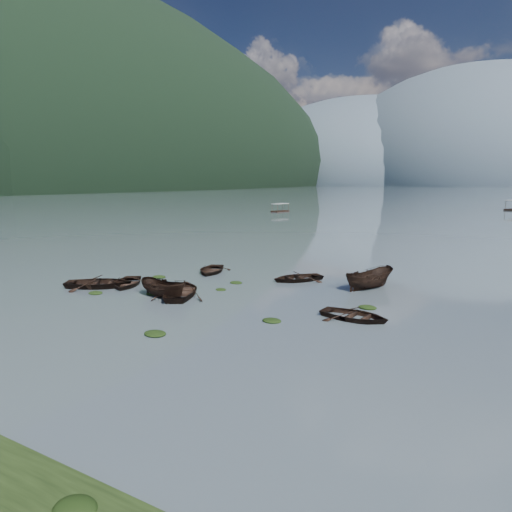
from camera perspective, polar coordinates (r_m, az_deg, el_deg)
The scene contains 20 objects.
ground_plane at distance 26.28m, azimuth -13.34°, elevation -8.02°, with size 2400.00×2400.00×0.00m, color #4F5B63.
haze_mtn_a at distance 959.13m, azimuth 13.37°, elevation 8.67°, with size 520.00×520.00×280.00m, color #475666.
haze_mtn_b at distance 921.40m, azimuth 25.47°, elevation 8.00°, with size 520.00×520.00×340.00m, color #475666.
rowboat_0 at distance 35.52m, azimuth -15.86°, elevation -3.58°, with size 2.90×4.07×0.84m, color black.
rowboat_1 at distance 35.67m, azimuth -19.00°, elevation -3.68°, with size 3.46×4.84×1.00m, color black.
rowboat_2 at distance 31.38m, azimuth -11.40°, elevation -5.10°, with size 1.50×3.98×1.54m, color black.
rowboat_3 at distance 31.76m, azimuth -9.33°, elevation -4.86°, with size 3.49×4.89×1.01m, color black.
rowboat_4 at distance 26.65m, azimuth 12.19°, elevation -7.73°, with size 2.81×3.93×0.81m, color black.
rowboat_6 at distance 39.20m, azimuth -5.61°, elevation -2.06°, with size 2.91×4.07×0.84m, color black.
rowboat_7 at distance 36.02m, azimuth 5.18°, elevation -3.08°, with size 2.95×4.13×0.86m, color black.
rowboat_8 at distance 34.24m, azimuth 13.94°, elevation -3.97°, with size 1.67×4.44×1.71m, color black.
weed_clump_0 at distance 33.67m, azimuth -19.42°, elevation -4.46°, with size 1.05×0.86×0.23m, color black.
weed_clump_1 at distance 32.36m, azimuth -12.85°, elevation -4.71°, with size 0.90×0.72×0.20m, color black.
weed_clump_2 at distance 24.08m, azimuth -12.50°, elevation -9.61°, with size 1.20×0.96×0.26m, color black.
weed_clump_3 at distance 32.91m, azimuth -4.42°, elevation -4.26°, with size 0.81×0.68×0.18m, color black.
weed_clump_4 at distance 25.65m, azimuth 1.98°, elevation -8.20°, with size 1.11×0.88×0.23m, color black.
weed_clump_5 at distance 37.76m, azimuth -12.03°, elevation -2.66°, with size 1.15×0.93×0.24m, color black.
weed_clump_6 at distance 34.98m, azimuth -2.50°, elevation -3.42°, with size 0.99×0.83×0.21m, color black.
weed_clump_7 at distance 29.01m, azimuth 13.77°, elevation -6.38°, with size 1.13×0.90×0.25m, color black.
pontoon_left at distance 116.02m, azimuth 3.05°, elevation 5.54°, with size 2.16×5.18×1.99m, color black, non-canonical shape.
Camera 1 is at (17.40, -18.11, 7.75)m, focal length 32.00 mm.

